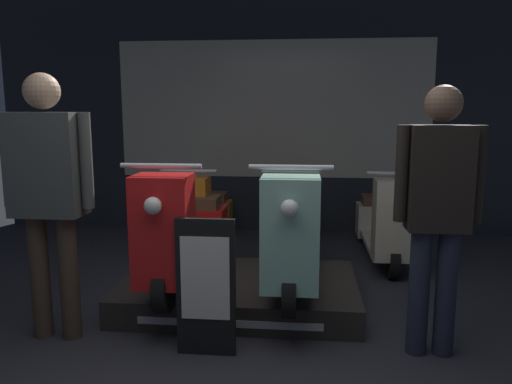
# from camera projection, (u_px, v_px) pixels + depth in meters

# --- Properties ---
(shop_wall_back) EXTENTS (7.09, 0.09, 3.20)m
(shop_wall_back) POSITION_uv_depth(u_px,v_px,m) (273.00, 106.00, 6.27)
(shop_wall_back) COLOR #23282D
(shop_wall_back) RESTS_ON ground_plane
(display_platform) EXTENTS (1.85, 1.17, 0.21)m
(display_platform) POSITION_uv_depth(u_px,v_px,m) (240.00, 292.00, 4.00)
(display_platform) COLOR #2D2823
(display_platform) RESTS_ON ground_plane
(scooter_display_left) EXTENTS (0.53, 1.80, 1.00)m
(scooter_display_left) POSITION_uv_depth(u_px,v_px,m) (185.00, 234.00, 3.88)
(scooter_display_left) COLOR black
(scooter_display_left) RESTS_ON display_platform
(scooter_display_right) EXTENTS (0.53, 1.80, 1.00)m
(scooter_display_right) POSITION_uv_depth(u_px,v_px,m) (292.00, 237.00, 3.80)
(scooter_display_right) COLOR black
(scooter_display_right) RESTS_ON display_platform
(scooter_backrow_0) EXTENTS (0.53, 1.80, 1.00)m
(scooter_backrow_0) POSITION_uv_depth(u_px,v_px,m) (202.00, 220.00, 5.36)
(scooter_backrow_0) COLOR black
(scooter_backrow_0) RESTS_ON ground_plane
(scooter_backrow_1) EXTENTS (0.53, 1.80, 1.00)m
(scooter_backrow_1) POSITION_uv_depth(u_px,v_px,m) (291.00, 222.00, 5.27)
(scooter_backrow_1) COLOR black
(scooter_backrow_1) RESTS_ON ground_plane
(scooter_backrow_2) EXTENTS (0.53, 1.80, 1.00)m
(scooter_backrow_2) POSITION_uv_depth(u_px,v_px,m) (384.00, 224.00, 5.18)
(scooter_backrow_2) COLOR black
(scooter_backrow_2) RESTS_ON ground_plane
(person_left_browsing) EXTENTS (0.62, 0.26, 1.79)m
(person_left_browsing) POSITION_uv_depth(u_px,v_px,m) (48.00, 183.00, 3.29)
(person_left_browsing) COLOR #473828
(person_left_browsing) RESTS_ON ground_plane
(person_right_browsing) EXTENTS (0.53, 0.22, 1.70)m
(person_right_browsing) POSITION_uv_depth(u_px,v_px,m) (438.00, 204.00, 3.06)
(person_right_browsing) COLOR #232838
(person_right_browsing) RESTS_ON ground_plane
(price_sign_board) EXTENTS (0.38, 0.04, 0.89)m
(price_sign_board) POSITION_uv_depth(u_px,v_px,m) (206.00, 287.00, 3.13)
(price_sign_board) COLOR black
(price_sign_board) RESTS_ON ground_plane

